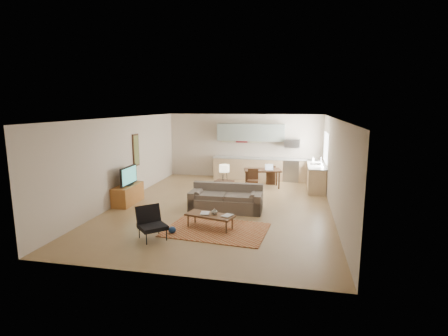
% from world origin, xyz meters
% --- Properties ---
extents(room, '(9.00, 9.00, 9.00)m').
position_xyz_m(room, '(0.00, 0.00, 1.35)').
color(room, olive).
rests_on(room, ground).
extents(kitchen_counter_back, '(4.26, 0.64, 0.92)m').
position_xyz_m(kitchen_counter_back, '(0.90, 4.18, 0.46)').
color(kitchen_counter_back, tan).
rests_on(kitchen_counter_back, ground).
extents(kitchen_counter_right, '(0.64, 2.26, 0.92)m').
position_xyz_m(kitchen_counter_right, '(2.93, 3.00, 0.46)').
color(kitchen_counter_right, tan).
rests_on(kitchen_counter_right, ground).
extents(kitchen_range, '(0.62, 0.62, 0.90)m').
position_xyz_m(kitchen_range, '(2.00, 4.18, 0.45)').
color(kitchen_range, '#A5A8AD').
rests_on(kitchen_range, ground).
extents(kitchen_microwave, '(0.62, 0.40, 0.35)m').
position_xyz_m(kitchen_microwave, '(2.00, 4.20, 1.55)').
color(kitchen_microwave, '#A5A8AD').
rests_on(kitchen_microwave, room).
extents(upper_cabinets, '(2.80, 0.34, 0.70)m').
position_xyz_m(upper_cabinets, '(0.30, 4.33, 1.95)').
color(upper_cabinets, gray).
rests_on(upper_cabinets, room).
extents(window_right, '(0.02, 1.40, 1.05)m').
position_xyz_m(window_right, '(3.23, 3.00, 1.55)').
color(window_right, white).
rests_on(window_right, room).
extents(wall_art_left, '(0.06, 0.42, 1.10)m').
position_xyz_m(wall_art_left, '(-3.21, 0.90, 1.55)').
color(wall_art_left, olive).
rests_on(wall_art_left, room).
extents(triptych, '(1.70, 0.04, 0.50)m').
position_xyz_m(triptych, '(-0.10, 4.47, 1.75)').
color(triptych, beige).
rests_on(triptych, room).
extents(rug, '(2.62, 1.93, 0.02)m').
position_xyz_m(rug, '(0.29, -2.05, 0.01)').
color(rug, maroon).
rests_on(rug, floor).
extents(sofa, '(2.22, 0.99, 0.77)m').
position_xyz_m(sofa, '(0.20, -0.39, 0.38)').
color(sofa, '#5F544A').
rests_on(sofa, floor).
extents(coffee_table, '(1.31, 0.77, 0.37)m').
position_xyz_m(coffee_table, '(0.11, -1.95, 0.19)').
color(coffee_table, '#53351F').
rests_on(coffee_table, floor).
extents(book_a, '(0.30, 0.35, 0.03)m').
position_xyz_m(book_a, '(-0.14, -1.94, 0.38)').
color(book_a, maroon).
rests_on(book_a, coffee_table).
extents(book_b, '(0.43, 0.45, 0.02)m').
position_xyz_m(book_b, '(0.46, -1.94, 0.38)').
color(book_b, navy).
rests_on(book_b, coffee_table).
extents(vase, '(0.21, 0.21, 0.17)m').
position_xyz_m(vase, '(0.21, -1.93, 0.45)').
color(vase, black).
rests_on(vase, coffee_table).
extents(armchair, '(0.95, 0.95, 0.77)m').
position_xyz_m(armchair, '(-1.02, -2.93, 0.38)').
color(armchair, black).
rests_on(armchair, floor).
extents(tv_credenza, '(0.50, 1.30, 0.60)m').
position_xyz_m(tv_credenza, '(-2.98, -0.28, 0.30)').
color(tv_credenza, brown).
rests_on(tv_credenza, floor).
extents(tv, '(0.10, 1.00, 0.60)m').
position_xyz_m(tv, '(-2.93, -0.28, 0.90)').
color(tv, black).
rests_on(tv, tv_credenza).
extents(console_table, '(0.64, 0.50, 0.67)m').
position_xyz_m(console_table, '(-0.07, 0.69, 0.33)').
color(console_table, '#362013').
rests_on(console_table, floor).
extents(table_lamp, '(0.40, 0.40, 0.53)m').
position_xyz_m(table_lamp, '(-0.07, 0.69, 0.94)').
color(table_lamp, beige).
rests_on(table_lamp, console_table).
extents(dining_table, '(1.49, 1.05, 0.69)m').
position_xyz_m(dining_table, '(0.96, 2.79, 0.34)').
color(dining_table, '#362013').
rests_on(dining_table, floor).
extents(dining_chair_near, '(0.41, 0.43, 0.80)m').
position_xyz_m(dining_chair_near, '(0.68, 2.13, 0.40)').
color(dining_chair_near, '#362013').
rests_on(dining_chair_near, floor).
extents(dining_chair_far, '(0.38, 0.40, 0.76)m').
position_xyz_m(dining_chair_far, '(1.23, 3.46, 0.38)').
color(dining_chair_far, '#362013').
rests_on(dining_chair_far, floor).
extents(laptop, '(0.34, 0.28, 0.22)m').
position_xyz_m(laptop, '(1.23, 2.70, 0.80)').
color(laptop, '#A5A8AD').
rests_on(laptop, dining_table).
extents(soap_bottle, '(0.13, 0.13, 0.19)m').
position_xyz_m(soap_bottle, '(2.83, 3.68, 1.02)').
color(soap_bottle, beige).
rests_on(soap_bottle, kitchen_counter_right).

